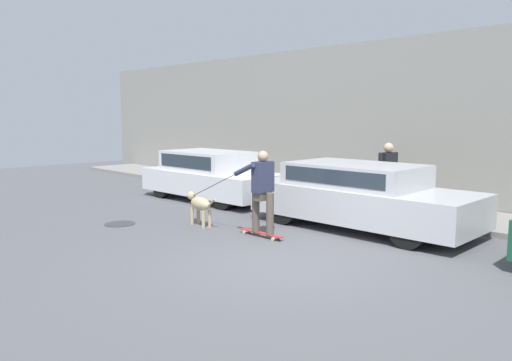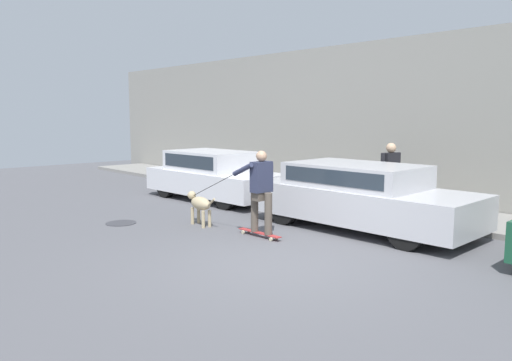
# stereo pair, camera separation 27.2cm
# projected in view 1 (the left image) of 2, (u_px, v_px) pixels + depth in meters

# --- Properties ---
(ground_plane) EXTENTS (36.00, 36.00, 0.00)m
(ground_plane) POSITION_uv_depth(u_px,v_px,m) (288.00, 262.00, 7.84)
(ground_plane) COLOR #545459
(back_wall) EXTENTS (32.00, 0.30, 4.27)m
(back_wall) POSITION_uv_depth(u_px,v_px,m) (465.00, 122.00, 11.86)
(back_wall) COLOR gray
(back_wall) RESTS_ON ground_plane
(sidewalk_curb) EXTENTS (30.00, 2.12, 0.11)m
(sidewalk_curb) POSITION_uv_depth(u_px,v_px,m) (436.00, 215.00, 11.28)
(sidewalk_curb) COLOR gray
(sidewalk_curb) RESTS_ON ground_plane
(parked_car_0) EXTENTS (4.18, 1.84, 1.33)m
(parked_car_0) POSITION_uv_depth(u_px,v_px,m) (210.00, 176.00, 13.55)
(parked_car_0) COLOR black
(parked_car_0) RESTS_ON ground_plane
(parked_car_1) EXTENTS (4.62, 1.94, 1.32)m
(parked_car_1) POSITION_uv_depth(u_px,v_px,m) (361.00, 196.00, 10.10)
(parked_car_1) COLOR black
(parked_car_1) RESTS_ON ground_plane
(dog) EXTENTS (1.07, 0.35, 0.68)m
(dog) POSITION_uv_depth(u_px,v_px,m) (200.00, 204.00, 10.37)
(dog) COLOR tan
(dog) RESTS_ON ground_plane
(skateboarder) EXTENTS (2.45, 0.59, 1.64)m
(skateboarder) POSITION_uv_depth(u_px,v_px,m) (262.00, 189.00, 9.32)
(skateboarder) COLOR beige
(skateboarder) RESTS_ON ground_plane
(pedestrian_with_bag) EXTENTS (0.28, 0.74, 1.54)m
(pedestrian_with_bag) POSITION_uv_depth(u_px,v_px,m) (388.00, 172.00, 11.75)
(pedestrian_with_bag) COLOR brown
(pedestrian_with_bag) RESTS_ON sidewalk_curb
(manhole_cover) EXTENTS (0.64, 0.64, 0.01)m
(manhole_cover) POSITION_uv_depth(u_px,v_px,m) (120.00, 224.00, 10.57)
(manhole_cover) COLOR #38383D
(manhole_cover) RESTS_ON ground_plane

